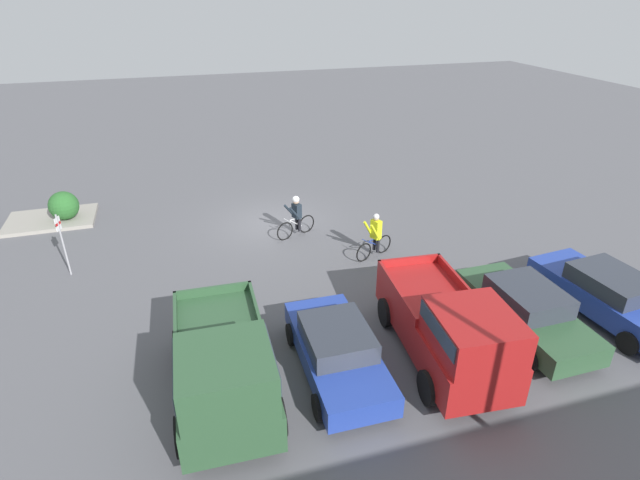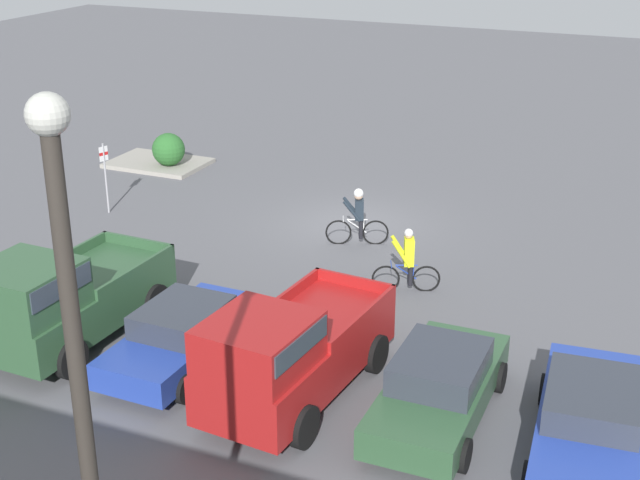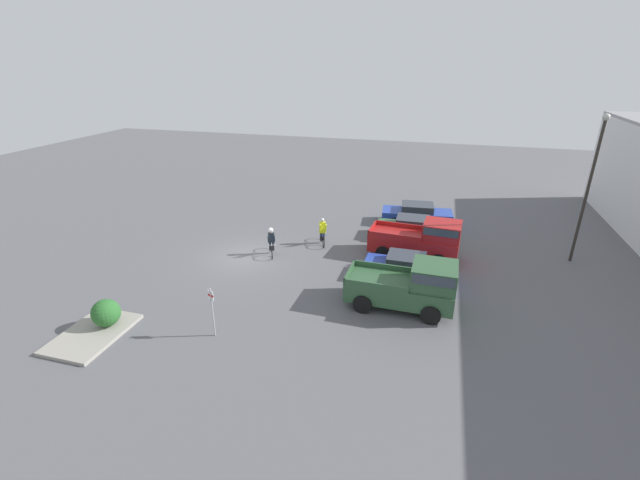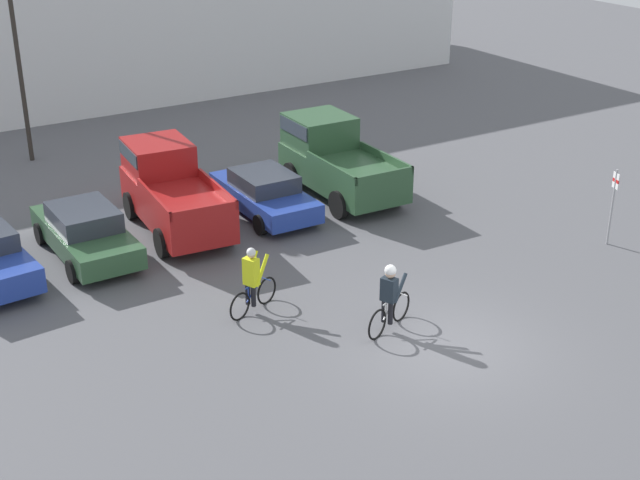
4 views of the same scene
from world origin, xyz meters
name	(u,v)px [view 3 (image 3 of 4)]	position (x,y,z in m)	size (l,w,h in m)	color
ground_plane	(246,256)	(0.00, 0.00, 0.00)	(80.00, 80.00, 0.00)	#56565B
sedan_0	(417,214)	(-8.12, 9.12, 0.72)	(2.27, 4.84, 1.42)	#233D9E
sedan_1	(412,228)	(-5.32, 9.02, 0.70)	(1.96, 4.50, 1.41)	#2D5133
pickup_truck_0	(422,239)	(-2.48, 9.73, 1.18)	(2.48, 5.10, 2.30)	maroon
sedan_2	(406,267)	(0.28, 9.12, 0.67)	(1.97, 4.30, 1.34)	#233D9E
pickup_truck_1	(411,285)	(3.10, 9.56, 1.20)	(2.41, 4.88, 2.33)	#2D5133
cyclist_0	(271,241)	(-0.66, 1.33, 0.86)	(1.68, 0.74, 1.68)	black
cyclist_1	(322,231)	(-2.94, 3.78, 0.83)	(1.62, 0.72, 1.71)	black
fire_lane_sign	(212,307)	(7.43, 2.00, 1.35)	(0.12, 0.29, 2.23)	#9E9EA3
lamppost	(590,181)	(-4.40, 17.95, 4.65)	(0.36, 0.36, 8.08)	#2D2823
curb_island	(92,334)	(8.80, -2.90, 0.07)	(3.45, 2.36, 0.15)	gray
shrub	(106,313)	(8.15, -2.64, 0.74)	(1.17, 1.17, 1.17)	#286028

